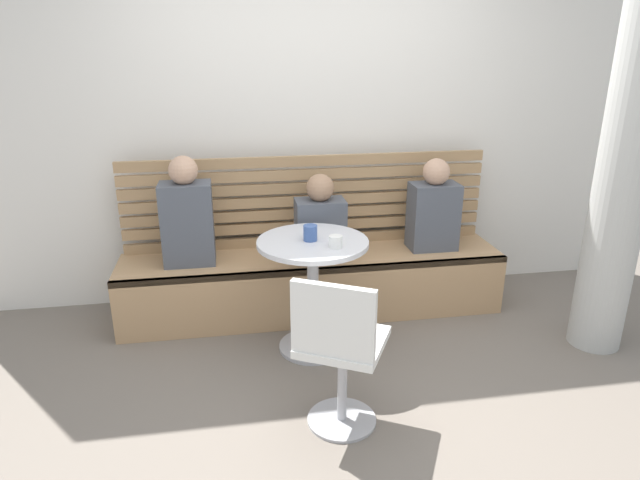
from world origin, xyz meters
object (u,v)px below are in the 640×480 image
Objects in this scene: person_child_middle at (320,221)px; person_child_left at (434,209)px; cafe_table at (313,274)px; white_chair at (339,349)px; person_adult at (187,217)px; cup_mug_blue at (310,233)px; booth_bench at (313,284)px; cup_ceramic_white at (336,242)px.

person_child_left is at bearing 2.09° from person_child_middle.
cafe_table is 0.87× the size of white_chair.
person_adult is (-0.77, 1.32, 0.31)m from white_chair.
booth_bench is at bearing 79.52° from cup_mug_blue.
person_child_left is (0.88, 0.01, 0.51)m from booth_bench.
booth_bench is 28.42× the size of cup_mug_blue.
booth_bench is 0.85m from cup_ceramic_white.
person_child_left is at bearing 37.93° from cup_ceramic_white.
person_child_left is 0.83m from person_child_middle.
cup_mug_blue is at bearing 169.08° from cafe_table.
cup_mug_blue reaches higher than cafe_table.
person_child_left reaches higher than white_chair.
cup_ceramic_white is at bearing -50.85° from cafe_table.
cafe_table is 0.27m from cup_mug_blue.
person_child_middle is 6.23× the size of cup_mug_blue.
booth_bench is 4.56× the size of person_child_middle.
cup_mug_blue is at bearing 131.88° from cup_ceramic_white.
person_adult is (-0.77, 0.52, 0.25)m from cafe_table.
booth_bench is 4.07× the size of person_child_left.
white_chair is 10.63× the size of cup_ceramic_white.
white_chair is 1.15× the size of person_adult.
person_child_middle is at bearing -177.91° from person_child_left.
person_adult is 1.10m from cup_ceramic_white.
cup_mug_blue is (-0.02, 0.81, 0.32)m from white_chair.
person_child_middle reaches higher than white_chair.
cafe_table is at bearing -104.70° from person_child_middle.
white_chair is at bearing -88.82° from cup_mug_blue.
person_adult is at bearing -179.83° from person_child_left.
cup_ceramic_white is (-0.85, -0.66, 0.04)m from person_child_left.
white_chair reaches higher than cafe_table.
booth_bench is at bearing 160.18° from person_child_middle.
cup_ceramic_white is at bearing -142.07° from person_child_left.
booth_bench is 1.01m from person_adult.
person_adult is at bearing 143.33° from cup_ceramic_white.
white_chair is 1.44× the size of person_child_middle.
cup_ceramic_white is 0.84× the size of cup_mug_blue.
cup_mug_blue is (-0.09, -0.51, 0.57)m from booth_bench.
person_child_left reaches higher than cup_ceramic_white.
cafe_table is at bearing -98.90° from booth_bench.
booth_bench is at bearing 81.10° from cafe_table.
person_child_middle reaches higher than cup_mug_blue.
person_child_left is 1.08m from cup_ceramic_white.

